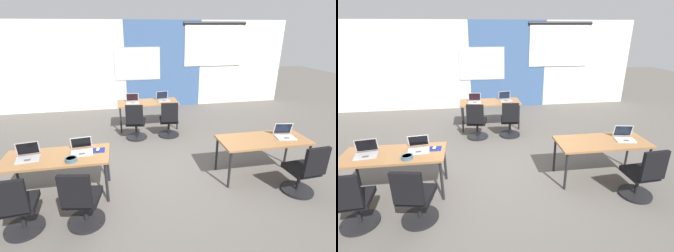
# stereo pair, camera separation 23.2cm
# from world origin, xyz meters

# --- Properties ---
(ground_plane) EXTENTS (24.00, 24.00, 0.00)m
(ground_plane) POSITION_xyz_m (0.00, 0.00, 0.00)
(ground_plane) COLOR #56514C
(back_wall_assembly) EXTENTS (10.00, 0.27, 2.80)m
(back_wall_assembly) POSITION_xyz_m (0.04, 4.20, 1.41)
(back_wall_assembly) COLOR silver
(back_wall_assembly) RESTS_ON ground
(desk_near_left) EXTENTS (1.60, 0.70, 0.72)m
(desk_near_left) POSITION_xyz_m (-1.75, -0.60, 0.66)
(desk_near_left) COLOR olive
(desk_near_left) RESTS_ON ground
(desk_near_right) EXTENTS (1.60, 0.70, 0.72)m
(desk_near_right) POSITION_xyz_m (1.75, -0.60, 0.66)
(desk_near_right) COLOR olive
(desk_near_right) RESTS_ON ground
(desk_far_center) EXTENTS (1.60, 0.70, 0.72)m
(desk_far_center) POSITION_xyz_m (0.00, 2.20, 0.66)
(desk_far_center) COLOR olive
(desk_far_center) RESTS_ON ground
(laptop_near_left_inner) EXTENTS (0.36, 0.34, 0.23)m
(laptop_near_left_inner) POSITION_xyz_m (-1.38, -0.52, 0.77)
(laptop_near_left_inner) COLOR silver
(laptop_near_left_inner) RESTS_ON desk_near_left
(mousepad_near_left_inner) EXTENTS (0.22, 0.19, 0.00)m
(mousepad_near_left_inner) POSITION_xyz_m (-1.13, -0.51, 0.72)
(mousepad_near_left_inner) COLOR navy
(mousepad_near_left_inner) RESTS_ON desk_near_left
(mouse_near_left_inner) EXTENTS (0.07, 0.11, 0.03)m
(mouse_near_left_inner) POSITION_xyz_m (-1.13, -0.51, 0.74)
(mouse_near_left_inner) COLOR silver
(mouse_near_left_inner) RESTS_ON mousepad_near_left_inner
(chair_near_left_inner) EXTENTS (0.52, 0.57, 0.92)m
(chair_near_left_inner) POSITION_xyz_m (-1.31, -1.38, 0.38)
(chair_near_left_inner) COLOR black
(chair_near_left_inner) RESTS_ON ground
(laptop_far_left) EXTENTS (0.34, 0.29, 0.23)m
(laptop_far_left) POSITION_xyz_m (-0.40, 2.20, 0.77)
(laptop_far_left) COLOR #B7B7BC
(laptop_far_left) RESTS_ON desk_far_center
(chair_far_left) EXTENTS (0.52, 0.57, 0.92)m
(chair_far_left) POSITION_xyz_m (-0.39, 1.46, 0.38)
(chair_far_left) COLOR black
(chair_far_left) RESTS_ON ground
(laptop_near_left_end) EXTENTS (0.37, 0.32, 0.24)m
(laptop_near_left_end) POSITION_xyz_m (-2.15, -0.58, 0.77)
(laptop_near_left_end) COLOR #9E9EA3
(laptop_near_left_end) RESTS_ON desk_near_left
(chair_near_left_end) EXTENTS (0.52, 0.55, 0.92)m
(chair_near_left_end) POSITION_xyz_m (-2.12, -1.37, 0.38)
(chair_near_left_end) COLOR black
(chair_near_left_end) RESTS_ON ground
(laptop_far_right) EXTENTS (0.36, 0.32, 0.24)m
(laptop_far_right) POSITION_xyz_m (0.42, 2.28, 0.77)
(laptop_far_right) COLOR #9E9EA3
(laptop_far_right) RESTS_ON desk_far_center
(chair_far_right) EXTENTS (0.52, 0.56, 0.92)m
(chair_far_right) POSITION_xyz_m (0.43, 1.46, 0.38)
(chair_far_right) COLOR black
(chair_far_right) RESTS_ON ground
(laptop_near_right_end) EXTENTS (0.37, 0.34, 0.23)m
(laptop_near_right_end) POSITION_xyz_m (2.17, -0.58, 0.77)
(laptop_near_right_end) COLOR silver
(laptop_near_right_end) RESTS_ON desk_near_right
(chair_near_right_end) EXTENTS (0.52, 0.55, 0.92)m
(chair_near_right_end) POSITION_xyz_m (2.11, -1.29, 0.38)
(chair_near_right_end) COLOR black
(chair_near_right_end) RESTS_ON ground
(snack_bowl) EXTENTS (0.18, 0.18, 0.06)m
(snack_bowl) POSITION_xyz_m (-1.50, -0.81, 0.76)
(snack_bowl) COLOR #3D6070
(snack_bowl) RESTS_ON desk_near_left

